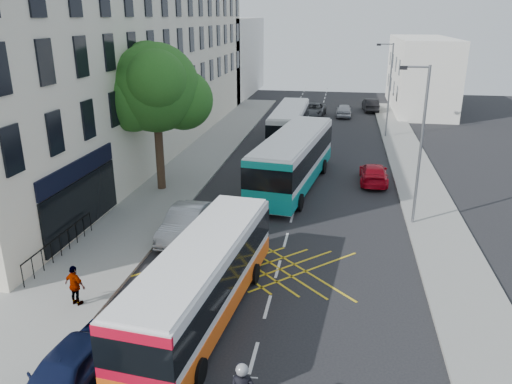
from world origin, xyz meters
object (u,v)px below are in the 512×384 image
at_px(bus_near, 202,279).
at_px(bus_far, 289,124).
at_px(lamp_far, 389,85).
at_px(parked_car_silver, 186,223).
at_px(distant_car_silver, 344,110).
at_px(parked_car_blue, 68,374).
at_px(distant_car_dark, 370,105).
at_px(pedestrian_far, 75,286).
at_px(distant_car_grey, 314,110).
at_px(red_hatchback, 374,173).
at_px(lamp_near, 420,138).
at_px(street_tree, 155,89).
at_px(bus_mid, 293,159).

relative_size(bus_near, bus_far, 0.97).
bearing_deg(lamp_far, bus_near, -105.67).
bearing_deg(bus_near, parked_car_silver, 118.02).
bearing_deg(distant_car_silver, lamp_far, 111.98).
relative_size(lamp_far, distant_car_silver, 1.98).
height_order(lamp_far, parked_car_blue, lamp_far).
bearing_deg(distant_car_dark, pedestrian_far, 69.00).
bearing_deg(distant_car_grey, red_hatchback, -72.39).
bearing_deg(bus_near, distant_car_dark, 85.39).
height_order(lamp_far, bus_near, lamp_far).
distance_m(lamp_near, red_hatchback, 8.03).
bearing_deg(red_hatchback, lamp_far, -96.39).
height_order(street_tree, distant_car_grey, street_tree).
bearing_deg(distant_car_grey, distant_car_silver, 12.79).
bearing_deg(distant_car_dark, distant_car_silver, 47.48).
xyz_separation_m(parked_car_blue, distant_car_grey, (4.23, 43.38, -0.06)).
xyz_separation_m(distant_car_dark, pedestrian_far, (-12.50, -43.42, 0.23)).
relative_size(bus_near, distant_car_silver, 2.55).
xyz_separation_m(bus_mid, distant_car_grey, (-0.16, 23.66, -1.09)).
distance_m(bus_far, distant_car_dark, 17.87).
distance_m(red_hatchback, pedestrian_far, 20.64).
relative_size(lamp_far, distant_car_dark, 1.86).
height_order(bus_near, bus_mid, bus_mid).
bearing_deg(bus_near, street_tree, 121.52).
height_order(bus_near, pedestrian_far, bus_near).
distance_m(lamp_near, bus_far, 19.10).
distance_m(parked_car_silver, distant_car_silver, 33.61).
bearing_deg(parked_car_blue, distant_car_grey, 90.33).
height_order(bus_far, pedestrian_far, bus_far).
xyz_separation_m(lamp_far, distant_car_silver, (-3.65, 9.32, -3.93)).
bearing_deg(bus_mid, bus_near, -88.54).
distance_m(lamp_near, distant_car_dark, 33.39).
relative_size(street_tree, pedestrian_far, 5.55).
bearing_deg(bus_far, lamp_far, 20.76).
distance_m(lamp_far, parked_car_blue, 36.49).
xyz_separation_m(distant_car_grey, pedestrian_far, (-6.33, -39.10, 0.25)).
bearing_deg(bus_mid, street_tree, -156.74).
bearing_deg(distant_car_silver, parked_car_blue, 80.98).
bearing_deg(distant_car_dark, bus_far, 60.11).
bearing_deg(pedestrian_far, bus_mid, -95.80).
xyz_separation_m(lamp_far, bus_mid, (-6.71, -14.83, -2.83)).
relative_size(lamp_near, distant_car_grey, 1.60).
height_order(bus_far, parked_car_silver, bus_far).
bearing_deg(street_tree, bus_near, -64.01).
height_order(bus_near, red_hatchback, bus_near).
xyz_separation_m(bus_near, parked_car_silver, (-2.69, 6.50, -0.75)).
bearing_deg(lamp_far, lamp_near, -90.00).
height_order(parked_car_silver, distant_car_dark, parked_car_silver).
relative_size(bus_far, distant_car_dark, 2.48).
bearing_deg(pedestrian_far, parked_car_silver, -90.14).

